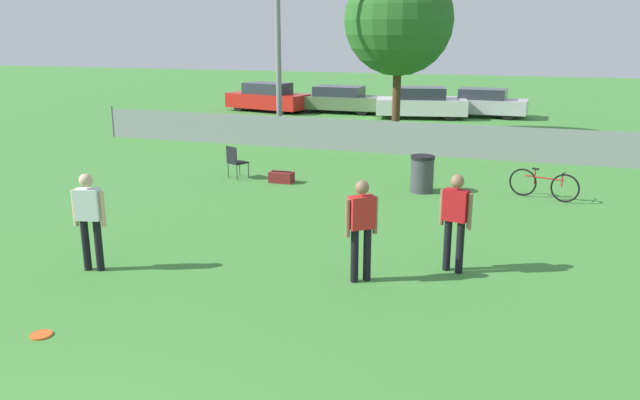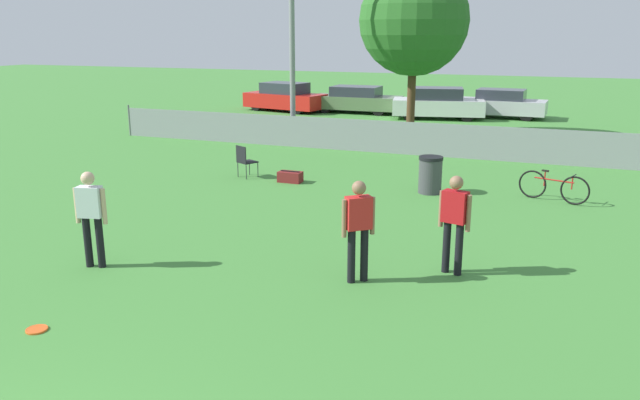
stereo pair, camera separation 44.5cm
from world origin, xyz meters
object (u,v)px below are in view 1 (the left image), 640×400
Objects in this scene: player_thrower_red at (361,223)px; player_defender_red at (455,216)px; gear_bag_sideline at (282,177)px; parked_car_white at (421,103)px; parked_car_red at (268,98)px; player_receiver_white at (89,215)px; parked_car_silver at (482,103)px; bicycle_sideline at (544,185)px; trash_bin at (422,174)px; tree_near_pole at (399,21)px; frisbee_disc at (41,335)px; parked_car_olive at (339,100)px; folding_chair_sideline at (235,160)px.

player_defender_red is at bearing -6.26° from player_thrower_red.
gear_bag_sideline is 14.49m from parked_car_white.
player_receiver_white is at bearing -62.65° from parked_car_red.
gear_bag_sideline is at bearing -101.53° from parked_car_silver.
player_receiver_white is 1.00× the size of player_defender_red.
bicycle_sideline is 1.74× the size of trash_bin.
gear_bag_sideline is (-5.27, 5.17, -0.85)m from player_defender_red.
bicycle_sideline is at bearing -77.20° from parked_car_silver.
player_defender_red is 21.08m from parked_car_silver.
tree_near_pole reaches higher than bicycle_sideline.
frisbee_disc is 0.46× the size of gear_bag_sideline.
player_receiver_white is 23.45m from parked_car_silver.
frisbee_disc is at bearing -62.08° from parked_car_red.
player_defender_red is 0.37× the size of parked_car_olive.
folding_chair_sideline is 15.46m from parked_car_red.
parked_car_silver reaches higher than frisbee_disc.
player_defender_red is 0.38× the size of parked_car_red.
tree_near_pole is 22.05× the size of frisbee_disc.
player_receiver_white is 22.52m from parked_car_red.
parked_car_red is (-10.55, 20.68, -0.30)m from player_thrower_red.
parked_car_red is (-13.45, 14.15, 0.34)m from bicycle_sideline.
trash_bin is at bearing 69.57° from frisbee_disc.
tree_near_pole is at bearing -108.94° from parked_car_silver.
tree_near_pole reaches higher than frisbee_disc.
bicycle_sideline is at bearing 32.04° from player_receiver_white.
bicycle_sideline is at bearing -56.97° from parked_car_olive.
parked_car_silver is at bearing 89.05° from trash_bin.
gear_bag_sideline is (0.62, 7.10, -0.85)m from player_receiver_white.
bicycle_sideline is 0.36× the size of parked_car_olive.
parked_car_red is (-6.94, 23.95, 0.68)m from frisbee_disc.
parked_car_red is (-5.26, 14.53, 0.18)m from folding_chair_sideline.
parked_car_red reaches higher than trash_bin.
frisbee_disc is at bearing -88.37° from gear_bag_sideline.
player_receiver_white is at bearing 111.45° from frisbee_disc.
trash_bin is at bearing -156.57° from bicycle_sideline.
gear_bag_sideline is 0.14× the size of parked_car_olive.
player_defender_red is 22.07m from parked_car_olive.
folding_chair_sideline is (-1.68, 9.42, 0.51)m from frisbee_disc.
player_receiver_white is 0.40× the size of parked_car_silver.
bicycle_sideline is at bearing 90.11° from player_defender_red.
player_defender_red reaches higher than bicycle_sideline.
player_defender_red is at bearing -74.20° from tree_near_pole.
player_defender_red is 1.80× the size of trash_bin.
player_receiver_white reaches higher than parked_car_silver.
folding_chair_sideline is 0.20× the size of parked_car_olive.
bicycle_sideline is 15.00m from parked_car_white.
tree_near_pole is 3.81× the size of player_receiver_white.
player_thrower_red is 0.40× the size of parked_car_silver.
parked_car_silver is (10.76, 1.28, -0.03)m from parked_car_red.
frisbee_disc is 25.53m from parked_car_silver.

